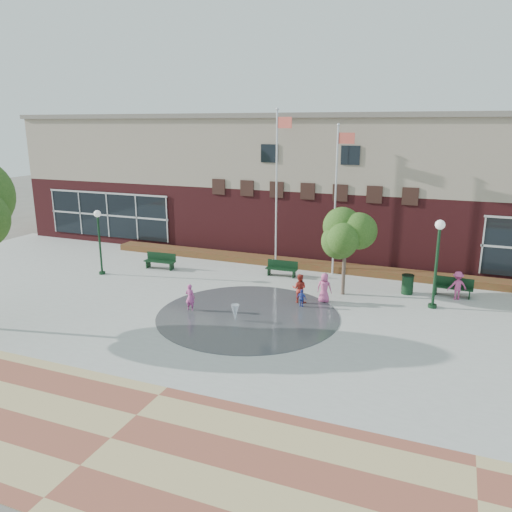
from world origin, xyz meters
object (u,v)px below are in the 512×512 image
at_px(flagpole_left, 277,182).
at_px(flagpole_right, 336,193).
at_px(trash_can, 407,284).
at_px(bench_left, 160,264).
at_px(child_splash, 190,297).

xyz_separation_m(flagpole_left, flagpole_right, (3.58, -0.12, -0.46)).
distance_m(flagpole_right, trash_can, 6.43).
relative_size(flagpole_left, bench_left, 4.82).
relative_size(bench_left, trash_can, 1.90).
bearing_deg(child_splash, trash_can, -145.26).
height_order(bench_left, trash_can, trash_can).
bearing_deg(trash_can, flagpole_right, 155.39).
distance_m(flagpole_left, trash_can, 9.49).
relative_size(bench_left, child_splash, 1.50).
xyz_separation_m(bench_left, trash_can, (14.41, 0.79, 0.21)).
distance_m(flagpole_left, bench_left, 8.65).
xyz_separation_m(flagpole_right, bench_left, (-10.05, -2.79, -4.48)).
distance_m(flagpole_right, bench_left, 11.35).
bearing_deg(child_splash, bench_left, -46.18).
height_order(flagpole_right, trash_can, flagpole_right).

